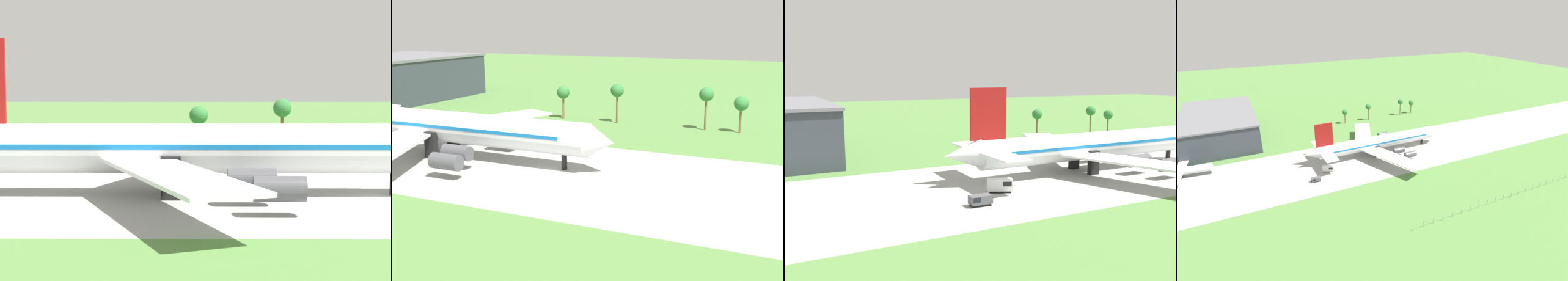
# 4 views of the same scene
# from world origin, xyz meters

# --- Properties ---
(ground_plane) EXTENTS (600.00, 600.00, 0.00)m
(ground_plane) POSITION_xyz_m (0.00, 0.00, 0.00)
(ground_plane) COLOR #517F3D
(taxiway_strip) EXTENTS (320.00, 44.00, 0.02)m
(taxiway_strip) POSITION_xyz_m (0.00, 0.00, 0.01)
(taxiway_strip) COLOR #9E9E99
(taxiway_strip) RESTS_ON ground_plane
(jet_airliner) EXTENTS (72.77, 62.55, 19.83)m
(jet_airliner) POSITION_xyz_m (-24.13, 2.16, 5.93)
(jet_airliner) COLOR white
(jet_airliner) RESTS_ON ground_plane
(palm_tree_row) EXTENTS (52.31, 3.60, 10.89)m
(palm_tree_row) POSITION_xyz_m (3.67, 50.23, 7.95)
(palm_tree_row) COLOR brown
(palm_tree_row) RESTS_ON ground_plane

